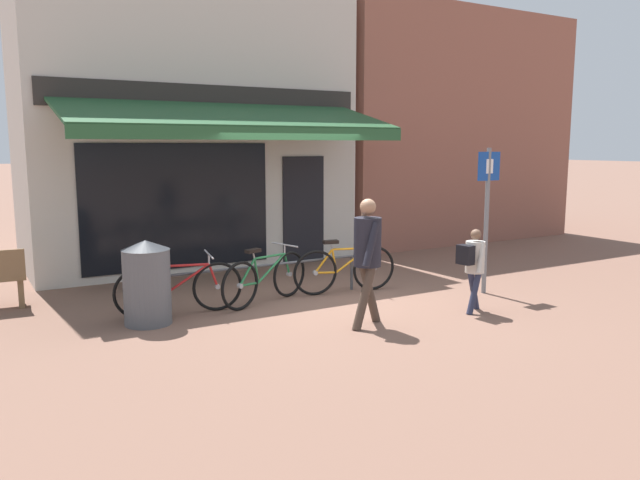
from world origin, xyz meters
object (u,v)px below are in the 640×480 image
bicycle_green (265,278)px  pedestrian_child (473,261)px  bicycle_orange (345,269)px  parking_sign (487,205)px  pedestrian_adult (367,248)px  bicycle_red (179,288)px  litter_bin (147,282)px

bicycle_green → pedestrian_child: 2.99m
bicycle_orange → parking_sign: bearing=-21.0°
bicycle_green → parking_sign: size_ratio=0.73×
bicycle_orange → parking_sign: size_ratio=0.75×
pedestrian_adult → pedestrian_child: pedestrian_adult is taller
bicycle_green → parking_sign: parking_sign is taller
bicycle_green → pedestrian_child: pedestrian_child is taller
bicycle_red → litter_bin: litter_bin is taller
bicycle_orange → pedestrian_child: pedestrian_child is taller
pedestrian_adult → pedestrian_child: bearing=-7.4°
bicycle_red → pedestrian_adult: bearing=-34.0°
litter_bin → parking_sign: size_ratio=0.49×
pedestrian_child → parking_sign: (0.98, 0.74, 0.67)m
bicycle_green → litter_bin: bearing=165.2°
pedestrian_child → parking_sign: parking_sign is taller
bicycle_red → parking_sign: parking_sign is taller
parking_sign → pedestrian_child: bearing=-142.8°
pedestrian_adult → litter_bin: pedestrian_adult is taller
bicycle_red → bicycle_orange: bearing=6.5°
bicycle_green → bicycle_orange: (1.36, -0.04, 0.00)m
bicycle_red → parking_sign: size_ratio=0.77×
pedestrian_adult → parking_sign: parking_sign is taller
pedestrian_adult → pedestrian_child: 1.69m
litter_bin → pedestrian_child: bearing=-22.8°
bicycle_red → bicycle_orange: 2.65m
bicycle_red → litter_bin: 0.56m
pedestrian_adult → litter_bin: 2.89m
bicycle_green → parking_sign: 3.61m
bicycle_orange → parking_sign: parking_sign is taller
bicycle_green → pedestrian_adult: size_ratio=1.00×
bicycle_red → pedestrian_child: pedestrian_child is taller
bicycle_green → bicycle_orange: bearing=-22.7°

